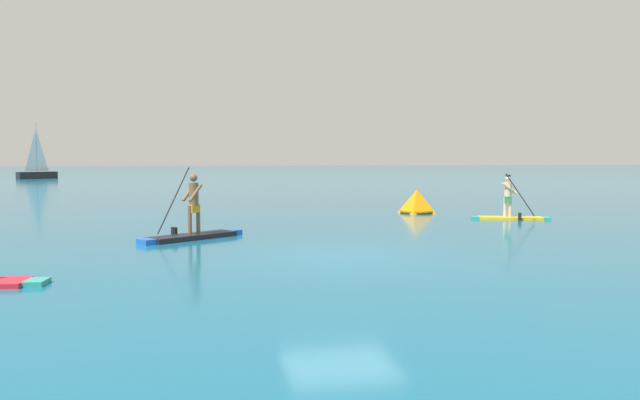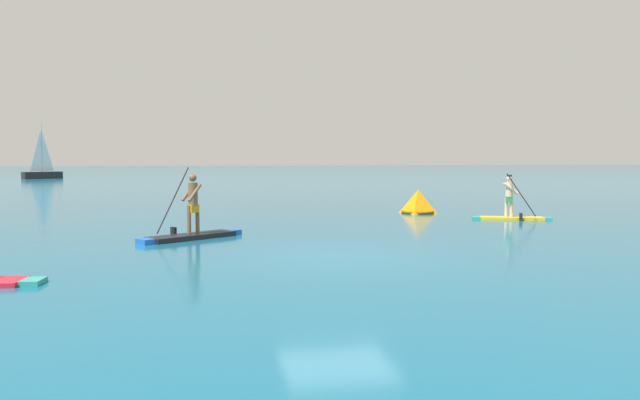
{
  "view_description": "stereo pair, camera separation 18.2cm",
  "coord_description": "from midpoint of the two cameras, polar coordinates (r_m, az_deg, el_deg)",
  "views": [
    {
      "loc": [
        -3.37,
        -13.07,
        2.18
      ],
      "look_at": [
        0.91,
        6.16,
        0.88
      ],
      "focal_mm": 34.24,
      "sensor_mm": 36.0,
      "label": 1
    },
    {
      "loc": [
        -3.2,
        -13.11,
        2.18
      ],
      "look_at": [
        0.91,
        6.16,
        0.88
      ],
      "focal_mm": 34.24,
      "sensor_mm": 36.0,
      "label": 2
    }
  ],
  "objects": [
    {
      "name": "sailboat_left_horizon",
      "position": [
        78.04,
        -25.0,
        2.52
      ],
      "size": [
        4.17,
        3.51,
        6.46
      ],
      "rotation": [
        0.0,
        0.0,
        3.79
      ],
      "color": "black",
      "rests_on": "ground"
    },
    {
      "name": "paddleboarder_far_right",
      "position": [
        23.42,
        17.13,
        -0.79
      ],
      "size": [
        2.8,
        1.34,
        1.75
      ],
      "rotation": [
        0.0,
        0.0,
        -0.33
      ],
      "color": "yellow",
      "rests_on": "ground"
    },
    {
      "name": "race_marker_buoy",
      "position": [
        25.31,
        8.83,
        -0.27
      ],
      "size": [
        1.58,
        1.58,
        0.96
      ],
      "color": "orange",
      "rests_on": "ground"
    },
    {
      "name": "paddleboarder_mid_center",
      "position": [
        17.16,
        -12.15,
        -2.52
      ],
      "size": [
        2.88,
        2.19,
        1.98
      ],
      "rotation": [
        0.0,
        0.0,
        3.75
      ],
      "color": "black",
      "rests_on": "ground"
    },
    {
      "name": "ground",
      "position": [
        13.67,
        1.52,
        -5.39
      ],
      "size": [
        440.0,
        440.0,
        0.0
      ],
      "primitive_type": "plane",
      "color": "#145B7A"
    }
  ]
}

